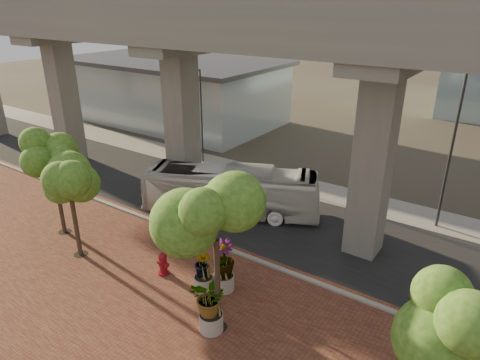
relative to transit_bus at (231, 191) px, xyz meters
The scene contains 18 objects.
ground 2.83m from the transit_bus, 37.86° to the right, with size 160.00×160.00×0.00m, color #383229.
brick_plaza 9.79m from the transit_bus, 78.58° to the right, with size 70.00×13.00×0.06m, color brown.
asphalt_road 2.45m from the transit_bus, 14.90° to the left, with size 90.00×8.00×0.04m, color black.
curb_strip 4.21m from the transit_bus, 61.22° to the right, with size 70.00×0.25×0.16m, color gray.
far_sidewalk 6.47m from the transit_bus, 72.31° to the left, with size 90.00×3.00×0.06m, color gray.
transit_viaduct 6.16m from the transit_bus, 14.90° to the left, with size 72.00×5.60×12.40m.
station_pavilion 23.25m from the transit_bus, 141.26° to the left, with size 23.00×13.00×6.30m.
transit_bus is the anchor object (origin of this frame).
fire_hydrant 6.99m from the transit_bus, 81.34° to the right, with size 0.58×0.52×1.17m.
planter_front 9.93m from the transit_bus, 58.77° to the right, with size 2.09×2.09×2.30m.
planter_right 7.37m from the transit_bus, 56.88° to the right, with size 2.28×2.28×2.43m.
planter_left 7.49m from the transit_bus, 63.62° to the right, with size 1.87×1.87×2.05m.
street_tree_far_west 10.00m from the transit_bus, 131.30° to the right, with size 3.25×3.25×6.13m.
street_tree_near_west 9.18m from the transit_bus, 114.03° to the right, with size 3.50×3.50×5.64m.
street_tree_near_east 10.45m from the transit_bus, 57.24° to the right, with size 3.81×3.81×6.79m.
street_tree_far_east 15.99m from the transit_bus, 33.01° to the right, with size 3.42×3.42×5.63m.
streetlamp_west 9.60m from the transit_bus, 140.23° to the left, with size 0.36×1.04×7.21m.
streetlamp_east 12.34m from the transit_bus, 26.37° to the left, with size 0.45×1.30×9.01m.
Camera 1 is at (11.57, -17.11, 11.88)m, focal length 32.00 mm.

